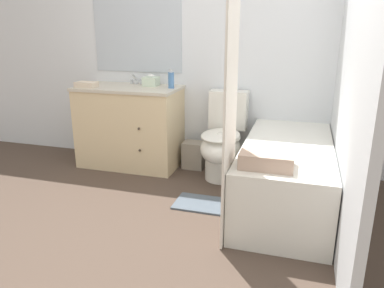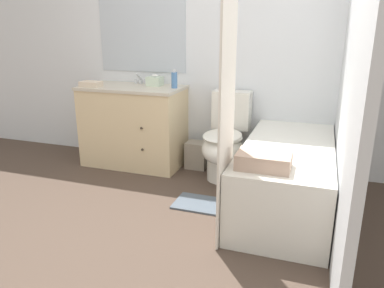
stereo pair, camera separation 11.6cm
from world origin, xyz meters
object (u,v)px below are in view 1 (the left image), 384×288
Objects in this scene: bath_mat at (210,205)px; hand_towel_folded at (86,85)px; tissue_box at (151,81)px; toilet at (223,142)px; bathtub at (286,174)px; vanity_cabinet at (130,126)px; wastebasket at (194,155)px; bath_towel_folded at (267,159)px; soap_dispenser at (171,80)px; sink_faucet at (136,81)px.

hand_towel_folded is at bearing 158.67° from bath_mat.
hand_towel_folded is (-0.58, -0.28, -0.02)m from tissue_box.
bathtub is (0.62, -0.41, -0.10)m from toilet.
hand_towel_folded is (-0.38, -0.16, 0.44)m from vanity_cabinet.
wastebasket is at bearing 115.27° from bath_mat.
toilet is 0.53× the size of bathtub.
hand_towel_folded is at bearing -157.52° from vanity_cabinet.
vanity_cabinet is 1.01m from toilet.
bath_mat is at bearing -34.28° from vanity_cabinet.
bath_towel_folded is at bearing -62.56° from toilet.
soap_dispenser is at bearing 155.46° from bathtub.
wastebasket is at bearing 126.13° from bath_towel_folded.
bathtub is 0.67m from bath_mat.
bath_mat is (0.38, -0.81, -0.13)m from wastebasket.
sink_faucet is 0.77× the size of soap_dispenser.
tissue_box is 0.72× the size of hand_towel_folded.
wastebasket is at bearing 151.43° from toilet.
hand_towel_folded is (-1.39, -0.06, 0.49)m from toilet.
bath_towel_folded is at bearing -35.17° from vanity_cabinet.
bathtub is (1.63, -0.69, -0.60)m from sink_faucet.
hand_towel_folded reaches higher than bath_towel_folded.
sink_faucet is at bearing 90.00° from vanity_cabinet.
toilet is 1.38× the size of bath_mat.
wastebasket is 0.79× the size of bath_towel_folded.
soap_dispenser is (-0.56, 0.12, 0.55)m from toilet.
bath_towel_folded is at bearing -53.87° from wastebasket.
bath_towel_folded is (-0.11, -0.56, 0.31)m from bathtub.
sink_faucet is 0.51× the size of wastebasket.
tissue_box is at bearing 165.30° from toilet.
tissue_box is 0.64m from hand_towel_folded.
bathtub is 1.44m from soap_dispenser.
bathtub is at bearing -17.23° from vanity_cabinet.
vanity_cabinet is 5.68× the size of soap_dispenser.
vanity_cabinet is at bearing 174.72° from toilet.
sink_faucet is 0.51m from hand_towel_folded.
toilet is 4.44× the size of soap_dispenser.
sink_faucet is 0.24× the size of bath_mat.
toilet is 0.72m from bath_mat.
sink_faucet reaches higher than bath_mat.
bath_towel_folded is (1.06, -1.10, -0.34)m from soap_dispenser.
toilet is at bearing 146.37° from bathtub.
soap_dispenser is at bearing -19.09° from sink_faucet.
toilet is 0.45m from wastebasket.
bath_towel_folded is 0.81m from bath_mat.
hand_towel_folded reaches higher than bathtub.
wastebasket is 0.47× the size of bath_mat.
soap_dispenser is (0.45, -0.16, 0.05)m from sink_faucet.
sink_faucet reaches higher than bathtub.
tissue_box reaches higher than toilet.
soap_dispenser reaches higher than bath_towel_folded.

